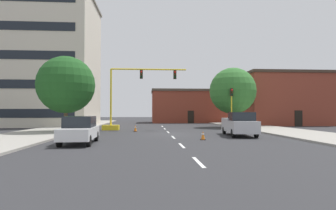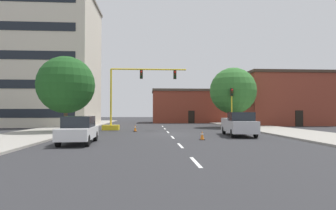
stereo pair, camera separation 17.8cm
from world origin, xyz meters
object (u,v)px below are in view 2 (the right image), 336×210
(tree_left_near, at_px, (66,85))
(tree_right_mid, at_px, (233,91))
(traffic_light_pole_right, at_px, (232,99))
(sedan_white_near_left, at_px, (79,130))
(traffic_signal_gantry, at_px, (122,110))
(traffic_cone_roadside_b, at_px, (135,128))
(pickup_truck_silver, at_px, (239,124))
(traffic_cone_roadside_a, at_px, (202,135))

(tree_left_near, xyz_separation_m, tree_right_mid, (18.84, 8.02, 0.11))
(traffic_light_pole_right, height_order, tree_left_near, tree_left_near)
(tree_left_near, xyz_separation_m, sedan_white_near_left, (3.53, -9.44, -3.72))
(traffic_signal_gantry, height_order, traffic_cone_roadside_b, traffic_signal_gantry)
(traffic_signal_gantry, xyz_separation_m, tree_right_mid, (13.85, 4.29, 2.46))
(tree_left_near, relative_size, sedan_white_near_left, 1.61)
(pickup_truck_silver, bearing_deg, traffic_cone_roadside_b, 147.73)
(tree_left_near, xyz_separation_m, traffic_cone_roadside_b, (6.59, 1.15, -4.28))
(traffic_light_pole_right, xyz_separation_m, tree_right_mid, (1.11, 3.12, 1.19))
(traffic_light_pole_right, xyz_separation_m, traffic_cone_roadside_b, (-11.14, -3.76, -3.20))
(tree_left_near, distance_m, sedan_white_near_left, 10.74)
(sedan_white_near_left, bearing_deg, traffic_cone_roadside_b, 73.90)
(tree_left_near, xyz_separation_m, traffic_cone_roadside_a, (11.80, -7.61, -4.28))
(tree_left_near, bearing_deg, sedan_white_near_left, -69.49)
(tree_right_mid, distance_m, traffic_cone_roadside_a, 17.70)
(tree_left_near, bearing_deg, traffic_signal_gantry, 36.83)
(traffic_light_pole_right, xyz_separation_m, traffic_cone_roadside_a, (-5.93, -12.51, -3.20))
(tree_right_mid, height_order, pickup_truck_silver, tree_right_mid)
(traffic_cone_roadside_a, height_order, traffic_cone_roadside_b, traffic_cone_roadside_b)
(traffic_light_pole_right, distance_m, traffic_cone_roadside_b, 12.18)
(traffic_light_pole_right, relative_size, traffic_cone_roadside_b, 7.14)
(traffic_signal_gantry, height_order, traffic_light_pole_right, traffic_signal_gantry)
(traffic_signal_gantry, height_order, pickup_truck_silver, traffic_signal_gantry)
(traffic_light_pole_right, bearing_deg, tree_right_mid, 70.35)
(traffic_light_pole_right, distance_m, tree_left_near, 18.42)
(traffic_signal_gantry, xyz_separation_m, traffic_cone_roadside_a, (6.81, -11.34, -1.93))
(tree_left_near, bearing_deg, traffic_cone_roadside_b, 9.87)
(traffic_signal_gantry, xyz_separation_m, tree_left_near, (-4.98, -3.73, 2.35))
(traffic_signal_gantry, relative_size, sedan_white_near_left, 2.02)
(pickup_truck_silver, distance_m, traffic_cone_roadside_a, 4.89)
(tree_right_mid, xyz_separation_m, traffic_cone_roadside_b, (-12.25, -6.88, -4.39))
(traffic_light_pole_right, distance_m, sedan_white_near_left, 20.35)
(pickup_truck_silver, xyz_separation_m, traffic_cone_roadside_b, (-8.91, 5.62, -0.64))
(sedan_white_near_left, bearing_deg, tree_right_mid, 48.77)
(sedan_white_near_left, bearing_deg, traffic_signal_gantry, 83.70)
(traffic_light_pole_right, relative_size, sedan_white_near_left, 1.05)
(tree_left_near, relative_size, pickup_truck_silver, 1.32)
(traffic_signal_gantry, relative_size, traffic_light_pole_right, 1.93)
(tree_right_mid, distance_m, sedan_white_near_left, 23.54)
(traffic_signal_gantry, bearing_deg, tree_left_near, -143.17)
(tree_left_near, height_order, sedan_white_near_left, tree_left_near)
(tree_right_mid, bearing_deg, traffic_cone_roadside_b, -150.69)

